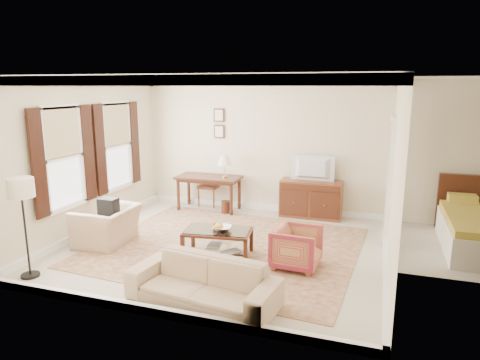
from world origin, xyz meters
The scene contains 20 objects.
room_shell centered at (0.00, 0.00, 2.47)m, with size 5.51×5.01×2.91m.
window_front centered at (-2.70, -0.70, 1.55)m, with size 0.12×1.56×1.80m, color #CCB284, non-canonical shape.
window_rear centered at (-2.70, 0.90, 1.55)m, with size 0.12×1.56×1.80m, color #CCB284, non-canonical shape.
doorway centered at (2.71, 1.50, 1.08)m, with size 0.10×1.12×2.25m, color white, non-canonical shape.
rug centered at (0.05, 0.00, 0.01)m, with size 4.42×3.79×0.01m, color brown.
writing_desk centered at (-1.12, 2.04, 0.67)m, with size 1.43×0.71×0.78m.
desk_chair centered at (-1.26, 2.39, 0.53)m, with size 0.45×0.45×1.05m, color brown, non-canonical shape.
desk_lamp centered at (-0.73, 2.04, 1.03)m, with size 0.32×0.32×0.50m, color silver, non-canonical shape.
framed_prints centered at (-1.02, 2.47, 1.94)m, with size 0.25×0.04×0.68m, color #3F1D12, non-canonical shape.
sideboard centered at (1.17, 2.22, 0.40)m, with size 1.30×0.50×0.80m, color brown.
tv centered at (1.17, 2.20, 1.24)m, with size 0.88×0.50×0.12m, color black.
coffee_table centered at (0.06, -0.44, 0.35)m, with size 1.17×0.78×0.46m.
fruit_bowl centered at (0.15, -0.47, 0.52)m, with size 0.42×0.42×0.10m, color silver.
book_a centered at (-0.12, -0.42, 0.18)m, with size 0.28×0.04×0.38m, color brown.
book_b centered at (0.28, -0.54, 0.18)m, with size 0.28×0.03×0.38m, color brown.
striped_armchair centered at (1.39, -0.48, 0.36)m, with size 0.70×0.65×0.72m, color maroon.
club_armchair centered at (-2.02, -0.54, 0.45)m, with size 1.04×0.67×0.91m, color tan.
backpack centered at (-1.95, -0.56, 0.70)m, with size 0.32×0.22×0.40m, color black.
sofa centered at (0.45, -1.99, 0.39)m, with size 1.97×0.58×0.77m, color tan.
floor_lamp centered at (-2.31, -2.06, 1.25)m, with size 0.37×0.37×1.50m.
Camera 1 is at (2.50, -6.68, 2.77)m, focal length 32.00 mm.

